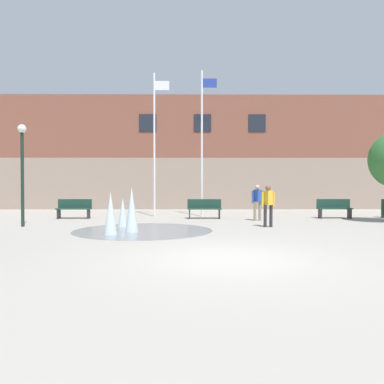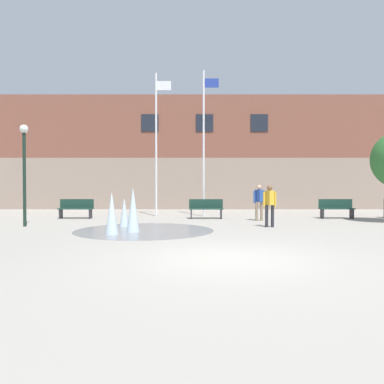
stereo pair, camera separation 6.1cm
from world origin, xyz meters
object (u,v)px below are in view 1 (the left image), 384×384
at_px(park_bench_near_trashcan, 334,208).
at_px(flagpole_left, 155,140).
at_px(teen_by_trashcan, 257,200).
at_px(flagpole_right, 202,139).
at_px(park_bench_under_right_flagpole, 204,208).
at_px(adult_in_red, 268,202).
at_px(park_bench_center, 74,208).
at_px(lamp_post_left_lane, 22,160).

xyz_separation_m(park_bench_near_trashcan, flagpole_left, (-8.61, 1.15, 3.35)).
bearing_deg(teen_by_trashcan, park_bench_near_trashcan, 79.09).
bearing_deg(flagpole_right, flagpole_left, 180.00).
bearing_deg(park_bench_under_right_flagpole, flagpole_right, 92.11).
bearing_deg(teen_by_trashcan, flagpole_left, -143.62).
relative_size(flagpole_left, flagpole_right, 0.98).
relative_size(park_bench_near_trashcan, adult_in_red, 1.01).
distance_m(teen_by_trashcan, flagpole_left, 6.02).
xyz_separation_m(adult_in_red, teen_by_trashcan, (0.04, 2.45, 0.00)).
bearing_deg(park_bench_center, flagpole_right, 10.89).
bearing_deg(teen_by_trashcan, adult_in_red, -28.66).
height_order(park_bench_center, park_bench_near_trashcan, same).
bearing_deg(flagpole_right, adult_in_red, -64.11).
bearing_deg(park_bench_center, park_bench_near_trashcan, 0.13).
bearing_deg(lamp_post_left_lane, park_bench_near_trashcan, 14.37).
height_order(park_bench_under_right_flagpole, park_bench_near_trashcan, same).
height_order(adult_in_red, lamp_post_left_lane, lamp_post_left_lane).
height_order(park_bench_center, teen_by_trashcan, teen_by_trashcan).
relative_size(adult_in_red, lamp_post_left_lane, 0.41).
height_order(flagpole_left, flagpole_right, flagpole_right).
distance_m(park_bench_center, teen_by_trashcan, 8.54).
bearing_deg(park_bench_under_right_flagpole, teen_by_trashcan, -24.96).
bearing_deg(lamp_post_left_lane, flagpole_right, 32.88).
height_order(park_bench_center, adult_in_red, adult_in_red).
bearing_deg(park_bench_near_trashcan, park_bench_center, -179.87).
bearing_deg(flagpole_left, adult_in_red, -45.36).
xyz_separation_m(park_bench_near_trashcan, teen_by_trashcan, (-3.87, -1.16, 0.45)).
height_order(teen_by_trashcan, flagpole_left, flagpole_left).
xyz_separation_m(park_bench_near_trashcan, flagpole_right, (-6.23, 1.15, 3.42)).
bearing_deg(park_bench_near_trashcan, teen_by_trashcan, -163.28).
bearing_deg(park_bench_near_trashcan, flagpole_left, 172.42).
relative_size(park_bench_under_right_flagpole, lamp_post_left_lane, 0.41).
xyz_separation_m(park_bench_center, lamp_post_left_lane, (-0.92, -3.37, 2.06)).
xyz_separation_m(flagpole_right, lamp_post_left_lane, (-7.02, -4.54, -1.36)).
relative_size(park_bench_under_right_flagpole, flagpole_right, 0.22).
xyz_separation_m(adult_in_red, flagpole_left, (-4.70, 4.76, 2.90)).
relative_size(park_bench_under_right_flagpole, adult_in_red, 1.01).
relative_size(park_bench_near_trashcan, flagpole_right, 0.22).
xyz_separation_m(flagpole_left, lamp_post_left_lane, (-4.64, -4.54, -1.29)).
height_order(park_bench_under_right_flagpole, flagpole_left, flagpole_left).
xyz_separation_m(adult_in_red, lamp_post_left_lane, (-9.33, 0.22, 1.61)).
bearing_deg(flagpole_left, park_bench_under_right_flagpole, -26.93).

